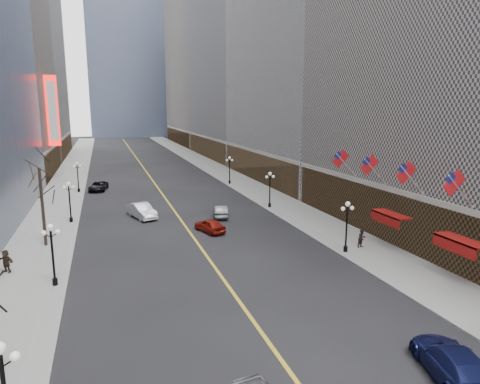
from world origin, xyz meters
TOP-DOWN VIEW (x-y plane):
  - sidewalk_east at (14.00, 70.00)m, footprint 6.00×230.00m
  - sidewalk_west at (-14.00, 70.00)m, footprint 6.00×230.00m
  - lane_line at (0.00, 80.00)m, footprint 0.25×200.00m
  - bldg_east_c at (29.88, 106.00)m, footprint 26.60×40.60m
  - bldg_east_d at (29.90, 149.00)m, footprint 26.60×46.60m
  - streetlamp_east_1 at (11.80, 30.00)m, footprint 1.26×0.44m
  - streetlamp_east_2 at (11.80, 48.00)m, footprint 1.26×0.44m
  - streetlamp_east_3 at (11.80, 66.00)m, footprint 1.26×0.44m
  - streetlamp_west_1 at (-11.80, 30.00)m, footprint 1.26×0.44m
  - streetlamp_west_2 at (-11.80, 48.00)m, footprint 1.26×0.44m
  - streetlamp_west_3 at (-11.80, 66.00)m, footprint 1.26×0.44m
  - flag_2 at (15.31, 22.00)m, footprint 2.87×0.12m
  - flag_3 at (15.31, 27.00)m, footprint 2.87×0.12m
  - flag_4 at (15.31, 32.00)m, footprint 2.87×0.12m
  - flag_5 at (15.31, 37.00)m, footprint 2.87×0.12m
  - awning_b at (16.11, 22.00)m, footprint 1.40×4.00m
  - awning_c at (16.11, 30.00)m, footprint 1.40×4.00m
  - theatre_marquee at (-15.88, 80.00)m, footprint 2.00×0.55m
  - tree_west_far at (-13.50, 40.00)m, footprint 3.60×3.60m
  - car_nb_mid at (-4.11, 47.99)m, footprint 3.30×5.47m
  - car_nb_far at (-9.00, 66.92)m, footprint 3.21×5.37m
  - car_sb_near at (7.09, 12.89)m, footprint 3.82×6.10m
  - car_sb_mid at (2.00, 40.02)m, footprint 2.86×4.43m
  - car_sb_far at (4.68, 45.61)m, footprint 2.40×4.54m
  - ped_east_walk at (13.82, 30.58)m, footprint 0.91×0.64m
  - ped_west_far at (-15.57, 33.72)m, footprint 1.63×1.38m

SIDE VIEW (x-z plane):
  - lane_line at x=0.00m, z-range 0.00..0.02m
  - sidewalk_east at x=14.00m, z-range 0.00..0.15m
  - sidewalk_west at x=-14.00m, z-range 0.00..0.15m
  - car_nb_far at x=-9.00m, z-range 0.00..1.40m
  - car_sb_mid at x=2.00m, z-range 0.00..1.40m
  - car_sb_far at x=4.68m, z-range 0.00..1.42m
  - car_sb_near at x=7.09m, z-range 0.00..1.65m
  - car_nb_mid at x=-4.11m, z-range 0.00..1.70m
  - ped_east_walk at x=13.82m, z-range 0.15..1.84m
  - ped_west_far at x=-15.57m, z-range 0.15..1.95m
  - streetlamp_east_1 at x=11.80m, z-range 0.64..5.16m
  - streetlamp_east_2 at x=11.80m, z-range 0.64..5.16m
  - streetlamp_east_3 at x=11.80m, z-range 0.64..5.16m
  - streetlamp_west_1 at x=-11.80m, z-range 0.64..5.16m
  - streetlamp_west_2 at x=-11.80m, z-range 0.64..5.16m
  - streetlamp_west_3 at x=-11.80m, z-range 0.64..5.16m
  - awning_b at x=16.11m, z-range 2.62..3.54m
  - awning_c at x=16.11m, z-range 2.62..3.54m
  - tree_west_far at x=-13.50m, z-range 2.28..10.20m
  - flag_2 at x=15.31m, z-range 5.85..8.72m
  - flag_3 at x=15.31m, z-range 5.85..8.72m
  - flag_4 at x=15.31m, z-range 5.85..8.72m
  - flag_5 at x=15.31m, z-range 5.85..8.72m
  - theatre_marquee at x=-15.88m, z-range 6.00..18.00m
  - bldg_east_c at x=29.88m, z-range -0.22..48.58m
  - bldg_east_d at x=29.90m, z-range -0.23..62.57m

